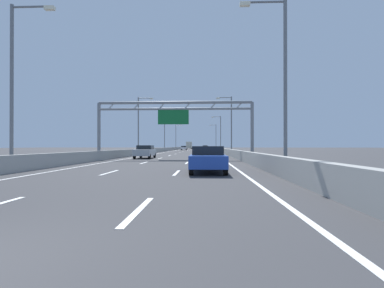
% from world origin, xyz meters
% --- Properties ---
extents(ground_plane, '(260.00, 260.00, 0.00)m').
position_xyz_m(ground_plane, '(0.00, 100.00, 0.00)').
color(ground_plane, '#38383A').
extents(lane_dash_left_1, '(0.16, 3.00, 0.01)m').
position_xyz_m(lane_dash_left_1, '(-1.80, 12.50, 0.01)').
color(lane_dash_left_1, white).
rests_on(lane_dash_left_1, ground_plane).
extents(lane_dash_left_2, '(0.16, 3.00, 0.01)m').
position_xyz_m(lane_dash_left_2, '(-1.80, 21.50, 0.01)').
color(lane_dash_left_2, white).
rests_on(lane_dash_left_2, ground_plane).
extents(lane_dash_left_3, '(0.16, 3.00, 0.01)m').
position_xyz_m(lane_dash_left_3, '(-1.80, 30.50, 0.01)').
color(lane_dash_left_3, white).
rests_on(lane_dash_left_3, ground_plane).
extents(lane_dash_left_4, '(0.16, 3.00, 0.01)m').
position_xyz_m(lane_dash_left_4, '(-1.80, 39.50, 0.01)').
color(lane_dash_left_4, white).
rests_on(lane_dash_left_4, ground_plane).
extents(lane_dash_left_5, '(0.16, 3.00, 0.01)m').
position_xyz_m(lane_dash_left_5, '(-1.80, 48.50, 0.01)').
color(lane_dash_left_5, white).
rests_on(lane_dash_left_5, ground_plane).
extents(lane_dash_left_6, '(0.16, 3.00, 0.01)m').
position_xyz_m(lane_dash_left_6, '(-1.80, 57.50, 0.01)').
color(lane_dash_left_6, white).
rests_on(lane_dash_left_6, ground_plane).
extents(lane_dash_left_7, '(0.16, 3.00, 0.01)m').
position_xyz_m(lane_dash_left_7, '(-1.80, 66.50, 0.01)').
color(lane_dash_left_7, white).
rests_on(lane_dash_left_7, ground_plane).
extents(lane_dash_left_8, '(0.16, 3.00, 0.01)m').
position_xyz_m(lane_dash_left_8, '(-1.80, 75.50, 0.01)').
color(lane_dash_left_8, white).
rests_on(lane_dash_left_8, ground_plane).
extents(lane_dash_left_9, '(0.16, 3.00, 0.01)m').
position_xyz_m(lane_dash_left_9, '(-1.80, 84.50, 0.01)').
color(lane_dash_left_9, white).
rests_on(lane_dash_left_9, ground_plane).
extents(lane_dash_left_10, '(0.16, 3.00, 0.01)m').
position_xyz_m(lane_dash_left_10, '(-1.80, 93.50, 0.01)').
color(lane_dash_left_10, white).
rests_on(lane_dash_left_10, ground_plane).
extents(lane_dash_left_11, '(0.16, 3.00, 0.01)m').
position_xyz_m(lane_dash_left_11, '(-1.80, 102.50, 0.01)').
color(lane_dash_left_11, white).
rests_on(lane_dash_left_11, ground_plane).
extents(lane_dash_left_12, '(0.16, 3.00, 0.01)m').
position_xyz_m(lane_dash_left_12, '(-1.80, 111.50, 0.01)').
color(lane_dash_left_12, white).
rests_on(lane_dash_left_12, ground_plane).
extents(lane_dash_left_13, '(0.16, 3.00, 0.01)m').
position_xyz_m(lane_dash_left_13, '(-1.80, 120.50, 0.01)').
color(lane_dash_left_13, white).
rests_on(lane_dash_left_13, ground_plane).
extents(lane_dash_left_14, '(0.16, 3.00, 0.01)m').
position_xyz_m(lane_dash_left_14, '(-1.80, 129.50, 0.01)').
color(lane_dash_left_14, white).
rests_on(lane_dash_left_14, ground_plane).
extents(lane_dash_left_15, '(0.16, 3.00, 0.01)m').
position_xyz_m(lane_dash_left_15, '(-1.80, 138.50, 0.01)').
color(lane_dash_left_15, white).
rests_on(lane_dash_left_15, ground_plane).
extents(lane_dash_left_16, '(0.16, 3.00, 0.01)m').
position_xyz_m(lane_dash_left_16, '(-1.80, 147.50, 0.01)').
color(lane_dash_left_16, white).
rests_on(lane_dash_left_16, ground_plane).
extents(lane_dash_left_17, '(0.16, 3.00, 0.01)m').
position_xyz_m(lane_dash_left_17, '(-1.80, 156.50, 0.01)').
color(lane_dash_left_17, white).
rests_on(lane_dash_left_17, ground_plane).
extents(lane_dash_right_0, '(0.16, 3.00, 0.01)m').
position_xyz_m(lane_dash_right_0, '(1.80, 3.50, 0.01)').
color(lane_dash_right_0, white).
rests_on(lane_dash_right_0, ground_plane).
extents(lane_dash_right_1, '(0.16, 3.00, 0.01)m').
position_xyz_m(lane_dash_right_1, '(1.80, 12.50, 0.01)').
color(lane_dash_right_1, white).
rests_on(lane_dash_right_1, ground_plane).
extents(lane_dash_right_2, '(0.16, 3.00, 0.01)m').
position_xyz_m(lane_dash_right_2, '(1.80, 21.50, 0.01)').
color(lane_dash_right_2, white).
rests_on(lane_dash_right_2, ground_plane).
extents(lane_dash_right_3, '(0.16, 3.00, 0.01)m').
position_xyz_m(lane_dash_right_3, '(1.80, 30.50, 0.01)').
color(lane_dash_right_3, white).
rests_on(lane_dash_right_3, ground_plane).
extents(lane_dash_right_4, '(0.16, 3.00, 0.01)m').
position_xyz_m(lane_dash_right_4, '(1.80, 39.50, 0.01)').
color(lane_dash_right_4, white).
rests_on(lane_dash_right_4, ground_plane).
extents(lane_dash_right_5, '(0.16, 3.00, 0.01)m').
position_xyz_m(lane_dash_right_5, '(1.80, 48.50, 0.01)').
color(lane_dash_right_5, white).
rests_on(lane_dash_right_5, ground_plane).
extents(lane_dash_right_6, '(0.16, 3.00, 0.01)m').
position_xyz_m(lane_dash_right_6, '(1.80, 57.50, 0.01)').
color(lane_dash_right_6, white).
rests_on(lane_dash_right_6, ground_plane).
extents(lane_dash_right_7, '(0.16, 3.00, 0.01)m').
position_xyz_m(lane_dash_right_7, '(1.80, 66.50, 0.01)').
color(lane_dash_right_7, white).
rests_on(lane_dash_right_7, ground_plane).
extents(lane_dash_right_8, '(0.16, 3.00, 0.01)m').
position_xyz_m(lane_dash_right_8, '(1.80, 75.50, 0.01)').
color(lane_dash_right_8, white).
rests_on(lane_dash_right_8, ground_plane).
extents(lane_dash_right_9, '(0.16, 3.00, 0.01)m').
position_xyz_m(lane_dash_right_9, '(1.80, 84.50, 0.01)').
color(lane_dash_right_9, white).
rests_on(lane_dash_right_9, ground_plane).
extents(lane_dash_right_10, '(0.16, 3.00, 0.01)m').
position_xyz_m(lane_dash_right_10, '(1.80, 93.50, 0.01)').
color(lane_dash_right_10, white).
rests_on(lane_dash_right_10, ground_plane).
extents(lane_dash_right_11, '(0.16, 3.00, 0.01)m').
position_xyz_m(lane_dash_right_11, '(1.80, 102.50, 0.01)').
color(lane_dash_right_11, white).
rests_on(lane_dash_right_11, ground_plane).
extents(lane_dash_right_12, '(0.16, 3.00, 0.01)m').
position_xyz_m(lane_dash_right_12, '(1.80, 111.50, 0.01)').
color(lane_dash_right_12, white).
rests_on(lane_dash_right_12, ground_plane).
extents(lane_dash_right_13, '(0.16, 3.00, 0.01)m').
position_xyz_m(lane_dash_right_13, '(1.80, 120.50, 0.01)').
color(lane_dash_right_13, white).
rests_on(lane_dash_right_13, ground_plane).
extents(lane_dash_right_14, '(0.16, 3.00, 0.01)m').
position_xyz_m(lane_dash_right_14, '(1.80, 129.50, 0.01)').
color(lane_dash_right_14, white).
rests_on(lane_dash_right_14, ground_plane).
extents(lane_dash_right_15, '(0.16, 3.00, 0.01)m').
position_xyz_m(lane_dash_right_15, '(1.80, 138.50, 0.01)').
color(lane_dash_right_15, white).
rests_on(lane_dash_right_15, ground_plane).
extents(lane_dash_right_16, '(0.16, 3.00, 0.01)m').
position_xyz_m(lane_dash_right_16, '(1.80, 147.50, 0.01)').
color(lane_dash_right_16, white).
rests_on(lane_dash_right_16, ground_plane).
extents(lane_dash_right_17, '(0.16, 3.00, 0.01)m').
position_xyz_m(lane_dash_right_17, '(1.80, 156.50, 0.01)').
color(lane_dash_right_17, white).
rests_on(lane_dash_right_17, ground_plane).
extents(edge_line_left, '(0.16, 176.00, 0.01)m').
position_xyz_m(edge_line_left, '(-5.25, 88.00, 0.01)').
color(edge_line_left, white).
rests_on(edge_line_left, ground_plane).
extents(edge_line_right, '(0.16, 176.00, 0.01)m').
position_xyz_m(edge_line_right, '(5.25, 88.00, 0.01)').
color(edge_line_right, white).
rests_on(edge_line_right, ground_plane).
extents(barrier_left, '(0.45, 220.00, 0.95)m').
position_xyz_m(barrier_left, '(-6.90, 110.00, 0.47)').
color(barrier_left, '#9E9E99').
rests_on(barrier_left, ground_plane).
extents(barrier_right, '(0.45, 220.00, 0.95)m').
position_xyz_m(barrier_right, '(6.90, 110.00, 0.47)').
color(barrier_right, '#9E9E99').
rests_on(barrier_right, ground_plane).
extents(sign_gantry, '(17.31, 0.36, 6.36)m').
position_xyz_m(sign_gantry, '(-0.02, 29.22, 4.88)').
color(sign_gantry, gray).
rests_on(sign_gantry, ground_plane).
extents(streetlamp_left_near, '(2.58, 0.28, 9.50)m').
position_xyz_m(streetlamp_left_near, '(-7.47, 13.24, 5.40)').
color(streetlamp_left_near, slate).
rests_on(streetlamp_left_near, ground_plane).
extents(streetlamp_right_near, '(2.58, 0.28, 9.50)m').
position_xyz_m(streetlamp_right_near, '(7.47, 13.24, 5.40)').
color(streetlamp_right_near, slate).
rests_on(streetlamp_right_near, ground_plane).
extents(streetlamp_left_mid, '(2.58, 0.28, 9.50)m').
position_xyz_m(streetlamp_left_mid, '(-7.47, 45.29, 5.40)').
color(streetlamp_left_mid, slate).
rests_on(streetlamp_left_mid, ground_plane).
extents(streetlamp_right_mid, '(2.58, 0.28, 9.50)m').
position_xyz_m(streetlamp_right_mid, '(7.47, 45.29, 5.40)').
color(streetlamp_right_mid, slate).
rests_on(streetlamp_right_mid, ground_plane).
extents(streetlamp_left_far, '(2.58, 0.28, 9.50)m').
position_xyz_m(streetlamp_left_far, '(-7.47, 77.33, 5.40)').
color(streetlamp_left_far, slate).
rests_on(streetlamp_left_far, ground_plane).
extents(streetlamp_right_far, '(2.58, 0.28, 9.50)m').
position_xyz_m(streetlamp_right_far, '(7.47, 77.33, 5.40)').
color(streetlamp_right_far, slate).
rests_on(streetlamp_right_far, ground_plane).
extents(streetlamp_left_distant, '(2.58, 0.28, 9.50)m').
position_xyz_m(streetlamp_left_distant, '(-7.47, 109.37, 5.40)').
color(streetlamp_left_distant, slate).
rests_on(streetlamp_left_distant, ground_plane).
extents(streetlamp_right_distant, '(2.58, 0.28, 9.50)m').
position_xyz_m(streetlamp_right_distant, '(7.47, 109.37, 5.40)').
color(streetlamp_right_distant, slate).
rests_on(streetlamp_right_distant, ground_plane).
extents(green_car, '(1.72, 4.41, 1.50)m').
position_xyz_m(green_car, '(3.45, 125.04, 0.76)').
color(green_car, '#1E7A38').
rests_on(green_car, ground_plane).
extents(blue_car, '(1.89, 4.60, 1.42)m').
position_xyz_m(blue_car, '(3.46, 13.14, 0.74)').
color(blue_car, '#2347AD').
rests_on(blue_car, ground_plane).
extents(silver_car, '(1.87, 4.37, 1.48)m').
position_xyz_m(silver_car, '(-3.51, 30.28, 0.77)').
color(silver_car, '#A8ADB2').
rests_on(silver_car, ground_plane).
extents(white_car, '(1.80, 4.40, 1.38)m').
position_xyz_m(white_car, '(-3.61, 95.03, 0.73)').
color(white_car, silver).
rests_on(white_car, ground_plane).
extents(black_car, '(1.81, 4.19, 1.43)m').
position_xyz_m(black_car, '(3.82, 108.59, 0.74)').
color(black_car, black).
rests_on(black_car, ground_plane).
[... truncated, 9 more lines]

